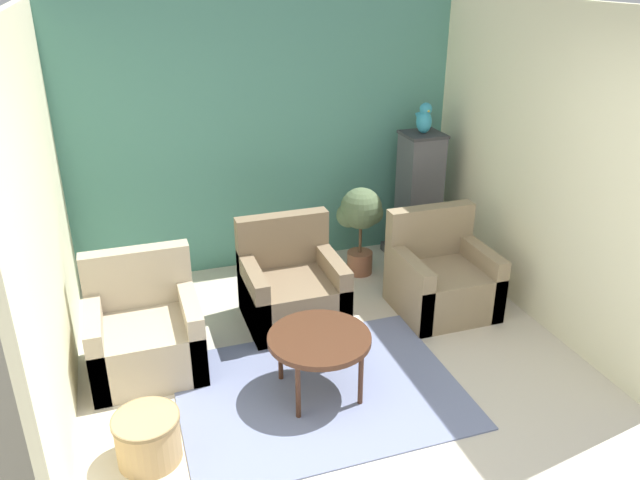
# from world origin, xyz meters

# --- Properties ---
(wall_back_accent) EXTENTS (3.85, 0.06, 2.58)m
(wall_back_accent) POSITION_xyz_m (0.00, 3.21, 1.29)
(wall_back_accent) COLOR #4C897A
(wall_back_accent) RESTS_ON ground_plane
(wall_left) EXTENTS (0.06, 3.18, 2.58)m
(wall_left) POSITION_xyz_m (-1.89, 1.59, 1.29)
(wall_left) COLOR beige
(wall_left) RESTS_ON ground_plane
(wall_right) EXTENTS (0.06, 3.18, 2.58)m
(wall_right) POSITION_xyz_m (1.89, 1.59, 1.29)
(wall_right) COLOR beige
(wall_right) RESTS_ON ground_plane
(area_rug) EXTENTS (1.99, 1.52, 0.01)m
(area_rug) POSITION_xyz_m (-0.21, 0.97, 0.01)
(area_rug) COLOR slate
(area_rug) RESTS_ON ground_plane
(coffee_table) EXTENTS (0.72, 0.72, 0.47)m
(coffee_table) POSITION_xyz_m (-0.21, 0.97, 0.43)
(coffee_table) COLOR #472819
(coffee_table) RESTS_ON ground_plane
(armchair_left) EXTENTS (0.80, 0.74, 0.87)m
(armchair_left) POSITION_xyz_m (-1.35, 1.68, 0.28)
(armchair_left) COLOR tan
(armchair_left) RESTS_ON ground_plane
(armchair_right) EXTENTS (0.80, 0.74, 0.87)m
(armchair_right) POSITION_xyz_m (1.18, 1.76, 0.28)
(armchair_right) COLOR #8E7A5B
(armchair_right) RESTS_ON ground_plane
(armchair_middle) EXTENTS (0.80, 0.74, 0.87)m
(armchair_middle) POSITION_xyz_m (-0.11, 2.00, 0.28)
(armchair_middle) COLOR #7A664C
(armchair_middle) RESTS_ON ground_plane
(birdcage) EXTENTS (0.55, 0.55, 1.31)m
(birdcage) POSITION_xyz_m (1.45, 2.80, 0.61)
(birdcage) COLOR #353539
(birdcage) RESTS_ON ground_plane
(parrot) EXTENTS (0.14, 0.25, 0.30)m
(parrot) POSITION_xyz_m (1.45, 2.80, 1.45)
(parrot) COLOR teal
(parrot) RESTS_ON birdcage
(potted_plant) EXTENTS (0.44, 0.40, 0.88)m
(potted_plant) POSITION_xyz_m (0.76, 2.63, 0.59)
(potted_plant) COLOR brown
(potted_plant) RESTS_ON ground_plane
(wicker_basket) EXTENTS (0.41, 0.41, 0.32)m
(wicker_basket) POSITION_xyz_m (-1.42, 0.68, 0.17)
(wicker_basket) COLOR tan
(wicker_basket) RESTS_ON ground_plane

